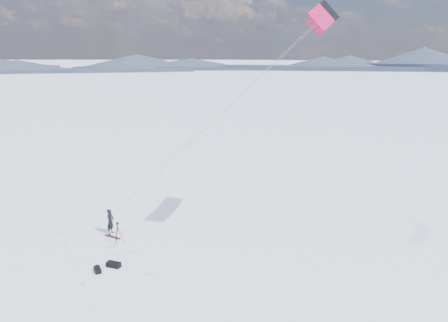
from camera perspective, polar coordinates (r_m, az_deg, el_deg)
The scene contains 9 objects.
ground at distance 29.26m, azimuth -16.11°, elevation -10.61°, with size 1800.00×1800.00×0.00m, color white.
horizon_hills at distance 28.22m, azimuth -16.49°, elevation -5.26°, with size 704.84×706.81×8.00m.
snow_tracks at distance 29.45m, azimuth -17.52°, elevation -10.54°, with size 14.76×10.25×0.01m.
snowkiter at distance 30.92m, azimuth -14.52°, elevation -9.15°, with size 0.63×0.42×1.74m, color black.
snowboard at distance 30.31m, azimuth -14.37°, elevation -9.58°, with size 1.33×0.25×0.04m, color maroon.
tripod at distance 28.86m, azimuth -13.71°, elevation -8.77°, with size 0.69×0.61×1.46m.
gear_bag_a at distance 26.30m, azimuth -14.22°, elevation -12.97°, with size 0.84×0.46×0.36m.
gear_bag_b at distance 26.02m, azimuth -16.19°, elevation -13.46°, with size 0.74×0.68×0.31m.
power_kite at distance 25.93m, azimuth 12.69°, elevation 17.71°, with size 14.06×6.63×13.52m.
Camera 1 is at (18.67, -19.18, 11.80)m, focal length 35.00 mm.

